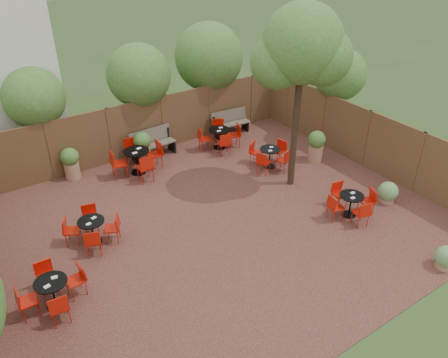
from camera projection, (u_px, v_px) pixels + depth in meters
ground at (217, 223)px, 12.54m from camera, size 80.00×80.00×0.00m
courtyard_paving at (217, 223)px, 12.54m from camera, size 12.00×10.00×0.02m
fence_back at (138, 129)px, 15.57m from camera, size 12.00×0.08×2.00m
fence_right at (366, 139)px, 14.92m from camera, size 0.08×10.00×2.00m
overhang_foliage at (87, 126)px, 11.64m from camera, size 15.45×10.82×2.79m
courtyard_tree at (302, 51)px, 12.15m from camera, size 2.50×2.40×5.56m
park_bench_left at (152, 143)px, 15.71m from camera, size 1.63×0.62×0.99m
park_bench_right at (230, 122)px, 17.34m from camera, size 1.53×0.62×0.92m
bistro_tables at (188, 182)px, 13.57m from camera, size 9.41×7.20×0.95m
planters at (150, 157)px, 14.66m from camera, size 10.64×4.15×1.09m
low_shrubs at (434, 222)px, 12.03m from camera, size 2.20×3.25×0.66m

